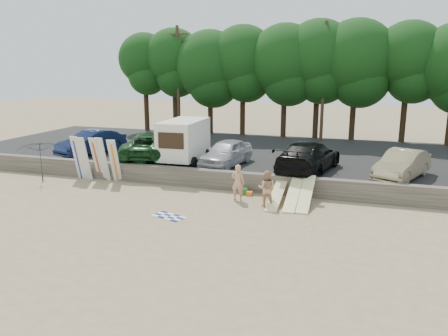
{
  "coord_description": "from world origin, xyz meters",
  "views": [
    {
      "loc": [
        5.21,
        -18.41,
        6.4
      ],
      "look_at": [
        -1.73,
        3.0,
        1.16
      ],
      "focal_mm": 35.0,
      "sensor_mm": 36.0,
      "label": 1
    }
  ],
  "objects_px": {
    "beach_umbrella": "(42,162)",
    "cooler": "(244,191)",
    "box_trailer": "(184,139)",
    "beachgoer_b": "(267,188)",
    "car_0": "(91,142)",
    "car_1": "(151,146)",
    "car_4": "(402,165)",
    "car_2": "(226,153)",
    "car_3": "(308,156)",
    "beachgoer_a": "(238,183)"
  },
  "relations": [
    {
      "from": "beach_umbrella",
      "to": "cooler",
      "type": "bearing_deg",
      "value": 5.59
    },
    {
      "from": "box_trailer",
      "to": "beachgoer_b",
      "type": "distance_m",
      "value": 7.87
    },
    {
      "from": "car_0",
      "to": "car_1",
      "type": "bearing_deg",
      "value": 16.41
    },
    {
      "from": "car_1",
      "to": "car_4",
      "type": "bearing_deg",
      "value": 163.82
    },
    {
      "from": "car_2",
      "to": "car_4",
      "type": "distance_m",
      "value": 9.63
    },
    {
      "from": "beachgoer_b",
      "to": "cooler",
      "type": "xyz_separation_m",
      "value": [
        -1.55,
        1.58,
        -0.71
      ]
    },
    {
      "from": "box_trailer",
      "to": "car_3",
      "type": "relative_size",
      "value": 0.71
    },
    {
      "from": "beachgoer_a",
      "to": "beachgoer_b",
      "type": "xyz_separation_m",
      "value": [
        1.54,
        -0.48,
        -0.03
      ]
    },
    {
      "from": "car_0",
      "to": "box_trailer",
      "type": "bearing_deg",
      "value": 13.18
    },
    {
      "from": "beachgoer_a",
      "to": "car_3",
      "type": "bearing_deg",
      "value": -121.77
    },
    {
      "from": "box_trailer",
      "to": "beachgoer_a",
      "type": "relative_size",
      "value": 2.31
    },
    {
      "from": "beachgoer_a",
      "to": "beachgoer_b",
      "type": "distance_m",
      "value": 1.62
    },
    {
      "from": "car_1",
      "to": "cooler",
      "type": "distance_m",
      "value": 8.04
    },
    {
      "from": "car_4",
      "to": "beach_umbrella",
      "type": "distance_m",
      "value": 19.63
    },
    {
      "from": "cooler",
      "to": "car_2",
      "type": "bearing_deg",
      "value": 100.78
    },
    {
      "from": "car_1",
      "to": "car_3",
      "type": "bearing_deg",
      "value": 163.42
    },
    {
      "from": "car_3",
      "to": "car_4",
      "type": "height_order",
      "value": "car_3"
    },
    {
      "from": "car_2",
      "to": "beachgoer_b",
      "type": "bearing_deg",
      "value": -44.7
    },
    {
      "from": "car_2",
      "to": "car_4",
      "type": "xyz_separation_m",
      "value": [
        9.63,
        -0.1,
        -0.02
      ]
    },
    {
      "from": "car_0",
      "to": "beach_umbrella",
      "type": "bearing_deg",
      "value": -71.95
    },
    {
      "from": "beach_umbrella",
      "to": "car_3",
      "type": "bearing_deg",
      "value": 16.61
    },
    {
      "from": "car_4",
      "to": "beachgoer_a",
      "type": "relative_size",
      "value": 2.5
    },
    {
      "from": "box_trailer",
      "to": "car_1",
      "type": "xyz_separation_m",
      "value": [
        -2.45,
        0.45,
        -0.61
      ]
    },
    {
      "from": "box_trailer",
      "to": "car_3",
      "type": "height_order",
      "value": "box_trailer"
    },
    {
      "from": "beach_umbrella",
      "to": "box_trailer",
      "type": "bearing_deg",
      "value": 31.77
    },
    {
      "from": "box_trailer",
      "to": "beach_umbrella",
      "type": "xyz_separation_m",
      "value": [
        -6.89,
        -4.27,
        -0.98
      ]
    },
    {
      "from": "car_2",
      "to": "beach_umbrella",
      "type": "distance_m",
      "value": 10.47
    },
    {
      "from": "car_1",
      "to": "car_2",
      "type": "xyz_separation_m",
      "value": [
        5.11,
        -0.44,
        -0.07
      ]
    },
    {
      "from": "car_3",
      "to": "beach_umbrella",
      "type": "height_order",
      "value": "car_3"
    },
    {
      "from": "car_0",
      "to": "car_4",
      "type": "height_order",
      "value": "car_0"
    },
    {
      "from": "car_3",
      "to": "car_4",
      "type": "distance_m",
      "value": 4.84
    },
    {
      "from": "car_4",
      "to": "car_1",
      "type": "bearing_deg",
      "value": -159.2
    },
    {
      "from": "car_1",
      "to": "car_2",
      "type": "bearing_deg",
      "value": 160.98
    },
    {
      "from": "beachgoer_a",
      "to": "beachgoer_b",
      "type": "height_order",
      "value": "beachgoer_a"
    },
    {
      "from": "beachgoer_a",
      "to": "cooler",
      "type": "bearing_deg",
      "value": -87.96
    },
    {
      "from": "car_1",
      "to": "beach_umbrella",
      "type": "bearing_deg",
      "value": 32.64
    },
    {
      "from": "car_2",
      "to": "car_3",
      "type": "xyz_separation_m",
      "value": [
        4.79,
        0.01,
        0.08
      ]
    },
    {
      "from": "box_trailer",
      "to": "car_2",
      "type": "height_order",
      "value": "box_trailer"
    },
    {
      "from": "car_2",
      "to": "car_4",
      "type": "height_order",
      "value": "car_2"
    },
    {
      "from": "car_0",
      "to": "car_2",
      "type": "height_order",
      "value": "car_0"
    },
    {
      "from": "box_trailer",
      "to": "beachgoer_b",
      "type": "bearing_deg",
      "value": -39.71
    },
    {
      "from": "car_3",
      "to": "cooler",
      "type": "height_order",
      "value": "car_3"
    },
    {
      "from": "car_2",
      "to": "beachgoer_a",
      "type": "distance_m",
      "value": 4.7
    },
    {
      "from": "car_0",
      "to": "car_3",
      "type": "bearing_deg",
      "value": 15.55
    },
    {
      "from": "car_2",
      "to": "beachgoer_a",
      "type": "relative_size",
      "value": 2.49
    },
    {
      "from": "car_3",
      "to": "car_4",
      "type": "xyz_separation_m",
      "value": [
        4.84,
        -0.11,
        -0.1
      ]
    },
    {
      "from": "car_2",
      "to": "car_3",
      "type": "height_order",
      "value": "car_3"
    },
    {
      "from": "car_3",
      "to": "cooler",
      "type": "xyz_separation_m",
      "value": [
        -2.83,
        -3.15,
        -1.39
      ]
    },
    {
      "from": "beachgoer_b",
      "to": "cooler",
      "type": "distance_m",
      "value": 2.32
    },
    {
      "from": "car_2",
      "to": "beach_umbrella",
      "type": "relative_size",
      "value": 1.72
    }
  ]
}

